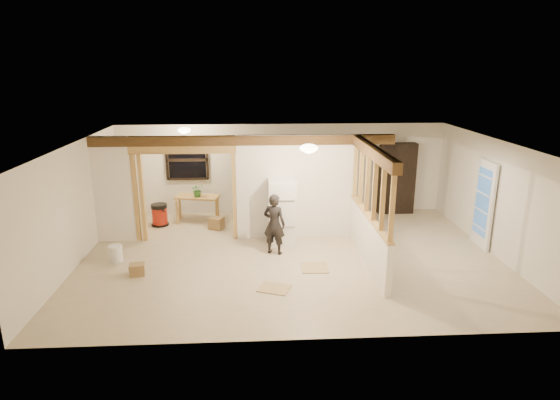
{
  "coord_description": "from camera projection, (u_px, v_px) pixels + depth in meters",
  "views": [
    {
      "loc": [
        -0.77,
        -9.49,
        4.04
      ],
      "look_at": [
        -0.21,
        0.4,
        1.17
      ],
      "focal_mm": 30.0,
      "sensor_mm": 36.0,
      "label": 1
    }
  ],
  "objects": [
    {
      "name": "hanging_bulb",
      "position": [
        202.0,
        147.0,
        11.09
      ],
      "size": [
        0.07,
        0.07,
        0.07
      ],
      "primitive_type": "ellipsoid",
      "color": "#FFD88C",
      "rests_on": "ceiling"
    },
    {
      "name": "doorway_frame",
      "position": [
        185.0,
        195.0,
        10.98
      ],
      "size": [
        2.46,
        0.14,
        2.2
      ],
      "primitive_type": "cube",
      "color": "tan",
      "rests_on": "floor"
    },
    {
      "name": "floor_panel_far",
      "position": [
        274.0,
        288.0,
        8.77
      ],
      "size": [
        0.69,
        0.63,
        0.02
      ],
      "primitive_type": "cube",
      "rotation": [
        0.0,
        0.0,
        -0.37
      ],
      "color": "tan",
      "rests_on": "floor"
    },
    {
      "name": "box_front",
      "position": [
        137.0,
        270.0,
        9.31
      ],
      "size": [
        0.33,
        0.28,
        0.24
      ],
      "primitive_type": "cube",
      "rotation": [
        0.0,
        0.0,
        0.16
      ],
      "color": "#977749",
      "rests_on": "floor"
    },
    {
      "name": "pony_wall",
      "position": [
        368.0,
        240.0,
        9.83
      ],
      "size": [
        0.12,
        3.2,
        1.0
      ],
      "primitive_type": "cube",
      "color": "white",
      "rests_on": "floor"
    },
    {
      "name": "floor_panel_near",
      "position": [
        315.0,
        268.0,
        9.66
      ],
      "size": [
        0.56,
        0.56,
        0.02
      ],
      "primitive_type": "cube",
      "rotation": [
        0.0,
        0.0,
        -0.03
      ],
      "color": "tan",
      "rests_on": "floor"
    },
    {
      "name": "bookshelf",
      "position": [
        397.0,
        178.0,
        13.06
      ],
      "size": [
        0.99,
        0.33,
        1.98
      ],
      "primitive_type": "cube",
      "color": "black",
      "rests_on": "floor"
    },
    {
      "name": "work_table",
      "position": [
        198.0,
        209.0,
        12.48
      ],
      "size": [
        1.21,
        0.78,
        0.71
      ],
      "primitive_type": "cube",
      "rotation": [
        0.0,
        0.0,
        -0.21
      ],
      "color": "tan",
      "rests_on": "floor"
    },
    {
      "name": "partition_left_stub",
      "position": [
        113.0,
        190.0,
        10.85
      ],
      "size": [
        0.9,
        0.12,
        2.5
      ],
      "primitive_type": "cube",
      "color": "white",
      "rests_on": "floor"
    },
    {
      "name": "refrigerator",
      "position": [
        282.0,
        212.0,
        10.85
      ],
      "size": [
        0.63,
        0.61,
        1.52
      ],
      "primitive_type": "cube",
      "color": "white",
      "rests_on": "floor"
    },
    {
      "name": "partition_center",
      "position": [
        295.0,
        187.0,
        11.08
      ],
      "size": [
        2.8,
        0.12,
        2.5
      ],
      "primitive_type": "cube",
      "color": "white",
      "rests_on": "floor"
    },
    {
      "name": "wall_right",
      "position": [
        497.0,
        198.0,
        10.16
      ],
      "size": [
        0.01,
        6.5,
        2.5
      ],
      "primitive_type": "cube",
      "color": "beige",
      "rests_on": "floor"
    },
    {
      "name": "bucket",
      "position": [
        116.0,
        254.0,
        9.95
      ],
      "size": [
        0.32,
        0.32,
        0.36
      ],
      "primitive_type": "cylinder",
      "rotation": [
        0.0,
        0.0,
        0.13
      ],
      "color": "silver",
      "rests_on": "floor"
    },
    {
      "name": "header_beam_back",
      "position": [
        244.0,
        140.0,
        10.7
      ],
      "size": [
        7.0,
        0.18,
        0.22
      ],
      "primitive_type": "cube",
      "color": "#52381C",
      "rests_on": "ceiling"
    },
    {
      "name": "wall_front",
      "position": [
        309.0,
        264.0,
        6.8
      ],
      "size": [
        9.0,
        0.01,
        2.5
      ],
      "primitive_type": "cube",
      "color": "beige",
      "rests_on": "floor"
    },
    {
      "name": "wall_back",
      "position": [
        282.0,
        169.0,
        13.04
      ],
      "size": [
        9.0,
        0.01,
        2.5
      ],
      "primitive_type": "cube",
      "color": "beige",
      "rests_on": "floor"
    },
    {
      "name": "window_back",
      "position": [
        187.0,
        160.0,
        12.74
      ],
      "size": [
        1.12,
        0.1,
        1.1
      ],
      "primitive_type": "cube",
      "color": "black",
      "rests_on": "wall_back"
    },
    {
      "name": "floor",
      "position": [
        291.0,
        256.0,
        10.27
      ],
      "size": [
        9.0,
        6.5,
        0.01
      ],
      "primitive_type": "cube",
      "color": "#BFAD8E",
      "rests_on": "ground"
    },
    {
      "name": "ceiling_dome_main",
      "position": [
        309.0,
        148.0,
        9.12
      ],
      "size": [
        0.36,
        0.36,
        0.16
      ],
      "primitive_type": "ellipsoid",
      "color": "#FFEABF",
      "rests_on": "ceiling"
    },
    {
      "name": "header_beam_right",
      "position": [
        373.0,
        152.0,
        9.31
      ],
      "size": [
        0.18,
        3.3,
        0.22
      ],
      "primitive_type": "cube",
      "color": "#52381C",
      "rests_on": "ceiling"
    },
    {
      "name": "stud_partition",
      "position": [
        371.0,
        187.0,
        9.51
      ],
      "size": [
        0.14,
        3.2,
        1.32
      ],
      "primitive_type": "cube",
      "color": "tan",
      "rests_on": "pony_wall"
    },
    {
      "name": "potted_plant",
      "position": [
        198.0,
        190.0,
        12.27
      ],
      "size": [
        0.4,
        0.38,
        0.36
      ],
      "primitive_type": "imported",
      "rotation": [
        0.0,
        0.0,
        0.37
      ],
      "color": "#255F24",
      "rests_on": "work_table"
    },
    {
      "name": "woman",
      "position": [
        274.0,
        224.0,
        10.25
      ],
      "size": [
        0.59,
        0.5,
        1.37
      ],
      "primitive_type": "imported",
      "rotation": [
        0.0,
        0.0,
        2.72
      ],
      "color": "black",
      "rests_on": "floor"
    },
    {
      "name": "shop_vac",
      "position": [
        160.0,
        215.0,
        12.17
      ],
      "size": [
        0.54,
        0.54,
        0.59
      ],
      "primitive_type": "cylinder",
      "rotation": [
        0.0,
        0.0,
        -0.23
      ],
      "color": "#9B1D0E",
      "rests_on": "floor"
    },
    {
      "name": "ceiling",
      "position": [
        291.0,
        143.0,
        9.57
      ],
      "size": [
        9.0,
        6.5,
        0.01
      ],
      "primitive_type": "cube",
      "color": "white"
    },
    {
      "name": "box_util_a",
      "position": [
        216.0,
        223.0,
        11.97
      ],
      "size": [
        0.43,
        0.41,
        0.29
      ],
      "primitive_type": "cube",
      "rotation": [
        0.0,
        0.0,
        -0.43
      ],
      "color": "#977749",
      "rests_on": "floor"
    },
    {
      "name": "french_door",
      "position": [
        483.0,
        204.0,
        10.61
      ],
      "size": [
        0.12,
        0.86,
        2.0
      ],
      "primitive_type": "cube",
      "color": "white",
      "rests_on": "floor"
    },
    {
      "name": "ceiling_dome_util",
      "position": [
        184.0,
        130.0,
        11.65
      ],
      "size": [
        0.32,
        0.32,
        0.14
      ],
      "primitive_type": "ellipsoid",
      "color": "#FFEABF",
      "rests_on": "ceiling"
    },
    {
      "name": "box_util_b",
      "position": [
        133.0,
        232.0,
        11.31
      ],
      "size": [
        0.39,
        0.39,
        0.28
      ],
      "primitive_type": "cube",
      "rotation": [
        0.0,
        0.0,
        -0.36
      ],
      "color": "#977749",
      "rests_on": "floor"
    },
    {
      "name": "wall_left",
      "position": [
        75.0,
        205.0,
        9.68
      ],
      "size": [
        0.01,
        6.5,
        2.5
      ],
      "primitive_type": "cube",
      "color": "beige",
      "rests_on": "floor"
    }
  ]
}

